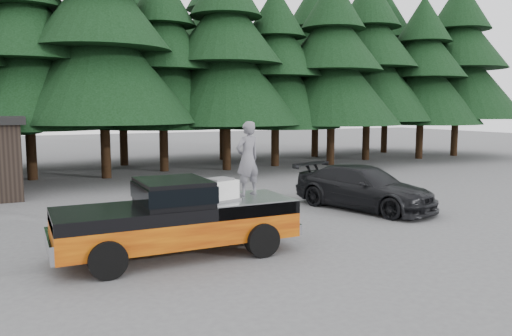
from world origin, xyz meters
name	(u,v)px	position (x,y,z in m)	size (l,w,h in m)	color
ground	(234,243)	(0.00, 0.00, 0.00)	(120.00, 120.00, 0.00)	#4B4B4E
pickup_truck	(178,229)	(-1.71, -0.46, 0.67)	(6.00, 2.04, 1.33)	#CD6609
truck_cab	(173,191)	(-1.81, -0.46, 1.62)	(1.66, 1.90, 0.59)	black
air_compressor	(220,191)	(-0.65, -0.65, 1.58)	(0.74, 0.61, 0.51)	silver
man_on_bed	(248,158)	(0.31, -0.22, 2.31)	(0.72, 0.47, 1.97)	slate
parked_car	(364,188)	(6.08, 2.21, 0.78)	(2.18, 5.36, 1.56)	black
treeline	(120,35)	(0.42, 17.20, 7.72)	(60.15, 16.05, 17.50)	black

